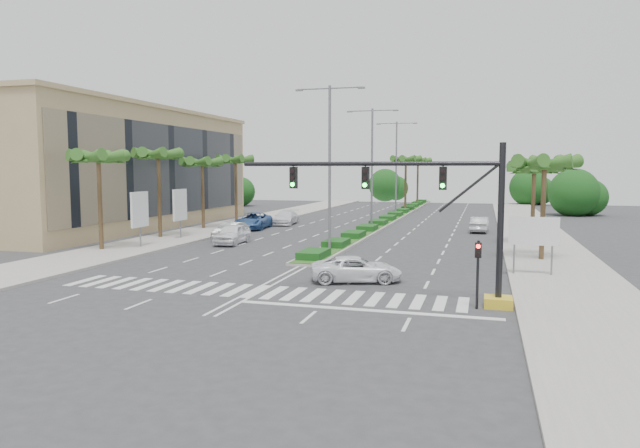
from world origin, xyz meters
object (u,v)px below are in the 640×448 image
object	(u,v)px
car_parked_a	(232,234)
car_parked_d	(286,218)
car_parked_b	(231,231)
car_crossing	(356,269)
car_right	(479,224)
car_parked_c	(253,221)

from	to	relation	value
car_parked_a	car_parked_d	distance (m)	16.81
car_parked_d	car_parked_b	bearing A→B (deg)	-95.85
car_parked_b	car_crossing	bearing A→B (deg)	-44.88
car_parked_d	car_crossing	size ratio (longest dim) A/B	1.08
car_right	car_parked_b	bearing A→B (deg)	33.22
car_crossing	car_right	world-z (taller)	car_right
car_parked_d	car_crossing	world-z (taller)	car_parked_d
car_parked_b	car_parked_a	bearing A→B (deg)	-61.33
car_parked_b	car_parked_c	xyz separation A→B (m)	(-1.57, 8.77, 0.08)
car_parked_b	car_parked_d	size ratio (longest dim) A/B	0.85
car_parked_c	car_right	world-z (taller)	car_parked_c
car_parked_b	car_parked_d	bearing A→B (deg)	91.33
car_parked_a	car_crossing	world-z (taller)	car_parked_a
car_parked_a	car_parked_d	world-z (taller)	car_parked_a
car_parked_c	car_crossing	size ratio (longest dim) A/B	1.21
car_right	car_parked_d	bearing A→B (deg)	-2.69
car_parked_a	car_right	distance (m)	24.29
car_parked_a	car_right	size ratio (longest dim) A/B	1.05
car_parked_c	car_parked_b	bearing A→B (deg)	-86.31
car_parked_a	car_parked_b	world-z (taller)	car_parked_a
car_parked_a	car_crossing	distance (m)	18.11
car_parked_b	car_parked_d	distance (m)	14.10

